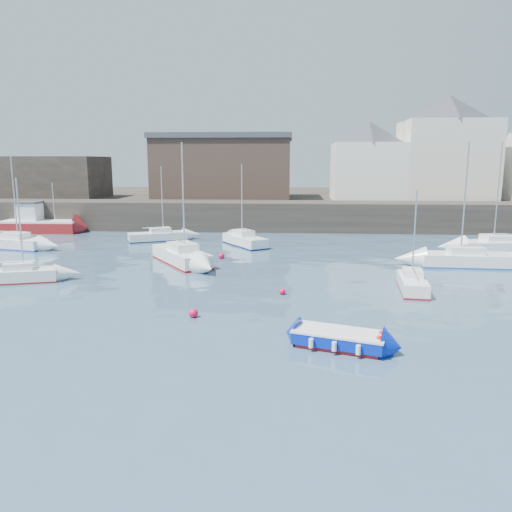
# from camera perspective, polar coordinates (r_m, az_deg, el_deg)

# --- Properties ---
(water) EXTENTS (220.00, 220.00, 0.00)m
(water) POSITION_cam_1_polar(r_m,az_deg,el_deg) (19.61, -2.40, -10.93)
(water) COLOR #2D4760
(water) RESTS_ON ground
(quay_wall) EXTENTS (90.00, 5.00, 3.00)m
(quay_wall) POSITION_cam_1_polar(r_m,az_deg,el_deg) (53.45, 1.66, 4.61)
(quay_wall) COLOR #28231E
(quay_wall) RESTS_ON ground
(land_strip) EXTENTS (90.00, 32.00, 2.80)m
(land_strip) POSITION_cam_1_polar(r_m,az_deg,el_deg) (71.37, 2.22, 6.08)
(land_strip) COLOR #28231E
(land_strip) RESTS_ON ground
(bldg_east_a) EXTENTS (13.36, 13.36, 11.80)m
(bldg_east_a) POSITION_cam_1_polar(r_m,az_deg,el_deg) (62.75, 20.94, 11.52)
(bldg_east_a) COLOR beige
(bldg_east_a) RESTS_ON land_strip
(bldg_east_d) EXTENTS (11.14, 11.14, 8.95)m
(bldg_east_d) POSITION_cam_1_polar(r_m,az_deg,el_deg) (60.28, 12.63, 10.65)
(bldg_east_d) COLOR white
(bldg_east_d) RESTS_ON land_strip
(warehouse) EXTENTS (16.40, 10.40, 7.60)m
(warehouse) POSITION_cam_1_polar(r_m,az_deg,el_deg) (61.63, -3.69, 10.18)
(warehouse) COLOR #3D2D26
(warehouse) RESTS_ON land_strip
(bldg_west) EXTENTS (14.00, 8.00, 5.00)m
(bldg_west) POSITION_cam_1_polar(r_m,az_deg,el_deg) (67.22, -22.94, 8.29)
(bldg_west) COLOR #353028
(bldg_west) RESTS_ON land_strip
(blue_dinghy) EXTENTS (3.92, 2.63, 0.69)m
(blue_dinghy) POSITION_cam_1_polar(r_m,az_deg,el_deg) (20.17, 9.52, -9.27)
(blue_dinghy) COLOR maroon
(blue_dinghy) RESTS_ON ground
(fishing_boat) EXTENTS (7.78, 3.07, 5.11)m
(fishing_boat) POSITION_cam_1_polar(r_m,az_deg,el_deg) (56.28, -23.56, 3.51)
(fishing_boat) COLOR maroon
(fishing_boat) RESTS_ON ground
(sailboat_a) EXTENTS (5.09, 2.88, 6.30)m
(sailboat_a) POSITION_cam_1_polar(r_m,az_deg,el_deg) (33.64, -25.69, -1.97)
(sailboat_a) COLOR white
(sailboat_a) RESTS_ON ground
(sailboat_b) EXTENTS (5.45, 6.67, 8.51)m
(sailboat_b) POSITION_cam_1_polar(r_m,az_deg,el_deg) (36.30, -8.51, 0.04)
(sailboat_b) COLOR white
(sailboat_b) RESTS_ON ground
(sailboat_c) EXTENTS (1.85, 4.42, 5.66)m
(sailboat_c) POSITION_cam_1_polar(r_m,az_deg,el_deg) (29.78, 17.45, -2.95)
(sailboat_c) COLOR white
(sailboat_c) RESTS_ON ground
(sailboat_d) EXTENTS (6.79, 2.47, 8.53)m
(sailboat_d) POSITION_cam_1_polar(r_m,az_deg,el_deg) (37.82, 23.21, -0.35)
(sailboat_d) COLOR white
(sailboat_d) RESTS_ON ground
(sailboat_e) EXTENTS (6.23, 3.24, 7.66)m
(sailboat_e) POSITION_cam_1_polar(r_m,az_deg,el_deg) (46.68, -26.02, 1.38)
(sailboat_e) COLOR white
(sailboat_e) RESTS_ON ground
(sailboat_f) EXTENTS (4.42, 5.43, 7.00)m
(sailboat_f) POSITION_cam_1_polar(r_m,az_deg,el_deg) (43.37, -1.30, 1.83)
(sailboat_f) COLOR white
(sailboat_f) RESTS_ON ground
(sailboat_g) EXTENTS (7.14, 3.06, 8.75)m
(sailboat_g) POSITION_cam_1_polar(r_m,az_deg,el_deg) (45.18, 26.19, 1.08)
(sailboat_g) COLOR white
(sailboat_g) RESTS_ON ground
(sailboat_h) EXTENTS (5.50, 3.75, 6.80)m
(sailboat_h) POSITION_cam_1_polar(r_m,az_deg,el_deg) (46.94, -11.14, 2.25)
(sailboat_h) COLOR white
(sailboat_h) RESTS_ON ground
(buoy_near) EXTENTS (0.44, 0.44, 0.44)m
(buoy_near) POSITION_cam_1_polar(r_m,az_deg,el_deg) (23.90, -7.16, -6.96)
(buoy_near) COLOR red
(buoy_near) RESTS_ON ground
(buoy_mid) EXTENTS (0.35, 0.35, 0.35)m
(buoy_mid) POSITION_cam_1_polar(r_m,az_deg,el_deg) (27.69, 3.03, -4.41)
(buoy_mid) COLOR red
(buoy_mid) RESTS_ON ground
(buoy_far) EXTENTS (0.45, 0.45, 0.45)m
(buoy_far) POSITION_cam_1_polar(r_m,az_deg,el_deg) (37.81, -3.96, -0.29)
(buoy_far) COLOR red
(buoy_far) RESTS_ON ground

